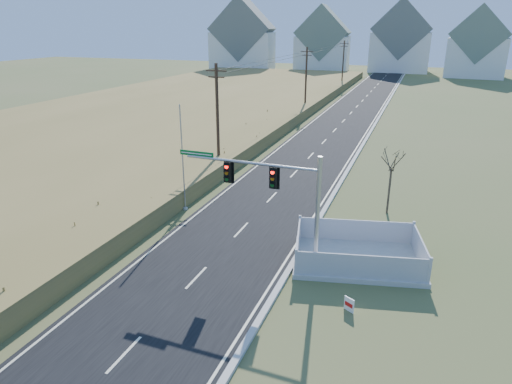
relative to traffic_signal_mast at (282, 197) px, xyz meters
The scene contains 16 objects.
ground 5.33m from the traffic_signal_mast, behind, with size 260.00×260.00×0.00m, color #4A592B.
road 49.67m from the traffic_signal_mast, 94.17° to the left, with size 8.00×180.00×0.06m, color black.
curb 49.54m from the traffic_signal_mast, 89.36° to the left, with size 0.30×180.00×0.18m, color #B2AFA8.
reed_marsh 48.21m from the traffic_signal_mast, 125.01° to the left, with size 38.00×110.00×1.30m, color olive.
utility_pole_near 17.60m from the traffic_signal_mast, 125.05° to the left, with size 1.80×0.26×9.00m.
utility_pole_mid 45.53m from the traffic_signal_mast, 102.82° to the left, with size 1.80×0.26×9.00m.
utility_pole_far 75.08m from the traffic_signal_mast, 97.73° to the left, with size 1.80×0.26×9.00m.
condo_nw 107.81m from the traffic_signal_mast, 112.71° to the left, with size 17.69×13.38×19.05m.
condo_nnw 109.59m from the traffic_signal_mast, 101.37° to the left, with size 14.93×11.17×17.03m.
condo_n 111.47m from the traffic_signal_mast, 90.82° to the left, with size 15.27×10.20×18.54m.
condo_ne 104.73m from the traffic_signal_mast, 80.99° to the left, with size 14.12×10.51×16.52m.
traffic_signal_mast is the anchor object (origin of this frame).
fence_enclosure 5.47m from the traffic_signal_mast, 27.03° to the left, with size 7.46×5.86×1.52m.
open_sign 6.00m from the traffic_signal_mast, 34.63° to the right, with size 0.48×0.32×0.66m.
flagpole 10.04m from the traffic_signal_mast, 148.08° to the left, with size 0.32×0.32×7.18m.
bare_tree 10.43m from the traffic_signal_mast, 64.06° to the left, with size 1.76×1.76×4.67m.
Camera 1 is at (9.63, -19.61, 11.91)m, focal length 32.00 mm.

